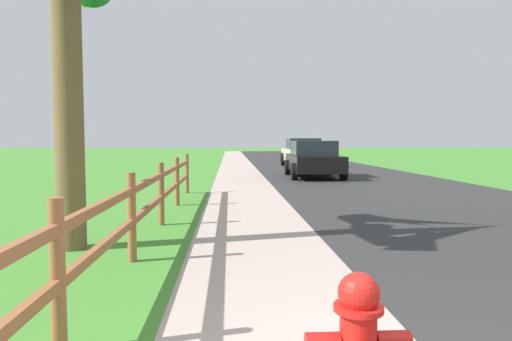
# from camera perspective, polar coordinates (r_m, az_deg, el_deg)

# --- Properties ---
(ground_plane) EXTENTS (120.00, 120.00, 0.00)m
(ground_plane) POSITION_cam_1_polar(r_m,az_deg,el_deg) (27.07, -0.24, 0.56)
(ground_plane) COLOR #40822D
(road_asphalt) EXTENTS (7.00, 66.00, 0.01)m
(road_asphalt) POSITION_cam_1_polar(r_m,az_deg,el_deg) (29.44, 6.37, 0.80)
(road_asphalt) COLOR #2B2B2B
(road_asphalt) RESTS_ON ground
(curb_concrete) EXTENTS (6.00, 66.00, 0.01)m
(curb_concrete) POSITION_cam_1_polar(r_m,az_deg,el_deg) (29.07, -6.36, 0.77)
(curb_concrete) COLOR #AE9A8F
(curb_concrete) RESTS_ON ground
(grass_verge) EXTENTS (5.00, 66.00, 0.00)m
(grass_verge) POSITION_cam_1_polar(r_m,az_deg,el_deg) (29.19, -9.31, 0.76)
(grass_verge) COLOR #40822D
(grass_verge) RESTS_ON ground
(fire_hydrant) EXTENTS (0.62, 0.51, 0.77)m
(fire_hydrant) POSITION_cam_1_polar(r_m,az_deg,el_deg) (2.92, 12.57, -19.51)
(fire_hydrant) COLOR red
(fire_hydrant) RESTS_ON ground
(rail_fence) EXTENTS (0.11, 12.59, 1.13)m
(rail_fence) POSITION_cam_1_polar(r_m,az_deg,el_deg) (7.22, -13.03, -3.28)
(rail_fence) COLOR brown
(rail_fence) RESTS_ON ground
(parked_suv_black) EXTENTS (2.19, 4.45, 1.49)m
(parked_suv_black) POSITION_cam_1_polar(r_m,az_deg,el_deg) (19.12, 7.09, 1.41)
(parked_suv_black) COLOR black
(parked_suv_black) RESTS_ON ground
(parked_car_beige) EXTENTS (2.17, 4.50, 1.61)m
(parked_car_beige) POSITION_cam_1_polar(r_m,az_deg,el_deg) (26.43, 5.78, 2.19)
(parked_car_beige) COLOR #C6B793
(parked_car_beige) RESTS_ON ground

